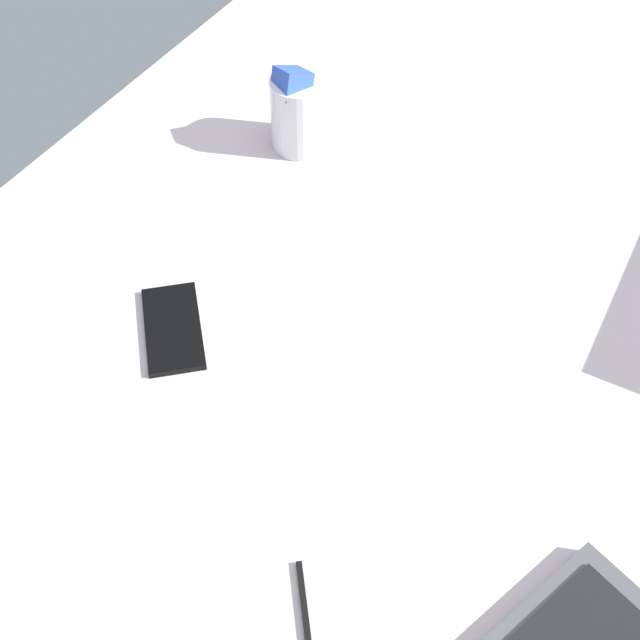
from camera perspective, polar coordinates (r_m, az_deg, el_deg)
bed_mattress at (r=120.58cm, az=12.25°, el=1.20°), size 180.00×140.00×18.00cm
snack_cup at (r=126.76cm, az=-1.40°, el=14.10°), size 9.12×9.00×13.94cm
cell_phone at (r=103.81cm, az=-10.05°, el=-0.55°), size 15.09×14.22×0.80cm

